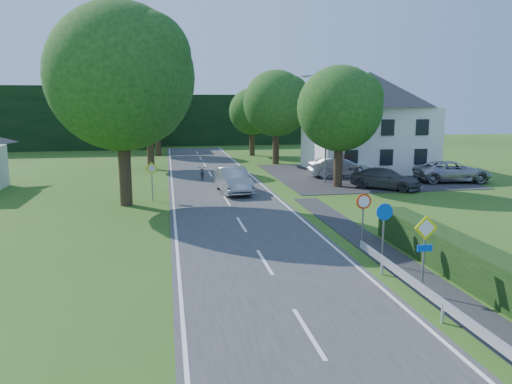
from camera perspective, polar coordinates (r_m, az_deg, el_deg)
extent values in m
cube|color=#353538|center=(26.79, -2.31, -2.73)|extent=(7.00, 80.00, 0.04)
cube|color=#242326|center=(42.28, 11.53, 1.88)|extent=(14.00, 16.00, 0.04)
cube|color=white|center=(26.55, -9.28, -2.93)|extent=(0.12, 80.00, 0.01)
cube|color=white|center=(27.40, 4.45, -2.41)|extent=(0.12, 80.00, 0.01)
cube|color=black|center=(72.83, -1.03, 8.28)|extent=(30.00, 5.00, 7.00)
cube|color=white|center=(45.50, 12.62, 5.94)|extent=(10.00, 8.00, 5.60)
pyramid|color=#292A2F|center=(45.40, 12.84, 11.36)|extent=(10.60, 8.40, 3.00)
cylinder|color=gray|center=(37.79, 8.03, 7.08)|extent=(0.16, 0.16, 8.00)
cylinder|color=gray|center=(37.54, 6.99, 13.04)|extent=(1.70, 0.10, 0.10)
cube|color=gray|center=(37.28, 5.63, 13.00)|extent=(0.50, 0.18, 0.12)
cylinder|color=gray|center=(16.64, 18.60, -7.22)|extent=(0.07, 0.07, 2.40)
cube|color=#F6F60C|center=(16.35, 18.85, -3.90)|extent=(0.78, 0.04, 0.78)
cube|color=white|center=(16.35, 18.85, -3.90)|extent=(0.57, 0.05, 0.57)
cube|color=blue|center=(16.52, 18.72, -6.09)|extent=(0.50, 0.04, 0.22)
cylinder|color=gray|center=(19.24, 14.31, -4.96)|extent=(0.07, 0.07, 2.20)
cylinder|color=blue|center=(18.99, 14.48, -2.21)|extent=(0.64, 0.04, 0.64)
cylinder|color=gray|center=(21.01, 12.07, -3.58)|extent=(0.07, 0.07, 2.20)
cylinder|color=red|center=(20.78, 12.20, -1.05)|extent=(0.64, 0.04, 0.64)
cylinder|color=white|center=(20.77, 12.22, -1.06)|extent=(0.48, 0.04, 0.48)
cylinder|color=gray|center=(31.27, -11.78, 0.96)|extent=(0.07, 0.07, 2.20)
cube|color=#F6F60C|center=(31.11, -11.85, 2.68)|extent=(0.78, 0.04, 0.78)
cube|color=white|center=(31.11, -11.85, 2.68)|extent=(0.57, 0.05, 0.57)
imported|color=#AAAAAF|center=(33.42, -2.63, 1.36)|extent=(2.16, 5.18, 1.66)
imported|color=black|center=(39.48, -6.15, 2.22)|extent=(0.78, 1.98, 1.03)
imported|color=#B8B7BD|center=(41.03, 9.49, 2.86)|extent=(4.95, 1.86, 1.62)
imported|color=#424246|center=(36.06, 14.57, 1.49)|extent=(4.91, 4.73, 1.41)
imported|color=#A2A0A7|center=(40.72, 21.53, 2.19)|extent=(5.91, 3.27, 1.57)
imported|color=red|center=(40.39, 10.07, 2.96)|extent=(2.65, 2.68, 1.93)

